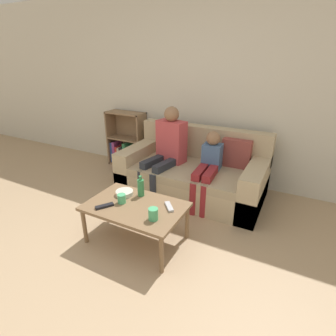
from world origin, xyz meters
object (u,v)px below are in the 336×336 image
at_px(cup_near, 153,214).
at_px(tv_remote_1, 169,207).
at_px(snack_bowl, 124,193).
at_px(bookshelf, 128,146).
at_px(coffee_table, 135,209).
at_px(person_child, 208,165).
at_px(couch, 194,174).
at_px(tv_remote_0, 104,206).
at_px(cup_far, 122,199).
at_px(bottle, 141,187).
at_px(person_adult, 168,146).

relative_size(cup_near, tv_remote_1, 0.68).
bearing_deg(snack_bowl, cup_near, -26.51).
height_order(bookshelf, coffee_table, bookshelf).
relative_size(person_child, snack_bowl, 4.92).
bearing_deg(couch, snack_bowl, -106.12).
relative_size(tv_remote_0, tv_remote_1, 1.06).
xyz_separation_m(couch, snack_bowl, (-0.32, -1.09, 0.15)).
bearing_deg(snack_bowl, cup_far, -63.05).
relative_size(snack_bowl, bottle, 0.82).
xyz_separation_m(coffee_table, cup_near, (0.27, -0.12, 0.09)).
relative_size(tv_remote_0, bottle, 0.77).
xyz_separation_m(couch, cup_near, (0.17, -1.34, 0.18)).
xyz_separation_m(person_child, bottle, (-0.41, -0.87, -0.00)).
distance_m(bookshelf, tv_remote_1, 2.20).
bearing_deg(cup_near, snack_bowl, 153.49).
height_order(couch, bottle, couch).
height_order(coffee_table, cup_near, cup_near).
bearing_deg(snack_bowl, person_child, 59.03).
relative_size(cup_far, tv_remote_0, 0.53).
height_order(person_adult, bottle, person_adult).
xyz_separation_m(couch, tv_remote_0, (-0.34, -1.38, 0.14)).
distance_m(coffee_table, cup_far, 0.17).
relative_size(cup_near, snack_bowl, 0.61).
height_order(bookshelf, tv_remote_0, bookshelf).
relative_size(coffee_table, snack_bowl, 5.25).
height_order(bookshelf, bottle, bookshelf).
bearing_deg(cup_near, tv_remote_1, 82.04).
bearing_deg(person_child, coffee_table, -112.03).
height_order(bookshelf, tv_remote_1, bookshelf).
distance_m(coffee_table, cup_near, 0.32).
relative_size(couch, person_adult, 1.62).
bearing_deg(person_adult, snack_bowl, -78.31).
distance_m(tv_remote_0, snack_bowl, 0.28).
xyz_separation_m(tv_remote_0, snack_bowl, (0.02, 0.28, 0.01)).
distance_m(person_child, cup_near, 1.19).
bearing_deg(coffee_table, tv_remote_1, 19.76).
bearing_deg(cup_far, bookshelf, 124.38).
xyz_separation_m(couch, bottle, (-0.16, -1.03, 0.22)).
xyz_separation_m(bookshelf, coffee_table, (1.27, -1.63, 0.04)).
height_order(couch, cup_near, couch).
distance_m(person_adult, cup_far, 1.16).
bearing_deg(coffee_table, cup_near, -24.30).
distance_m(couch, snack_bowl, 1.15).
bearing_deg(bookshelf, cup_far, -55.62).
bearing_deg(person_child, tv_remote_1, -96.35).
distance_m(tv_remote_0, bottle, 0.40).
distance_m(person_adult, tv_remote_1, 1.17).
bearing_deg(couch, person_adult, -165.07).
xyz_separation_m(bookshelf, tv_remote_0, (1.04, -1.80, 0.09)).
distance_m(cup_far, tv_remote_1, 0.47).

